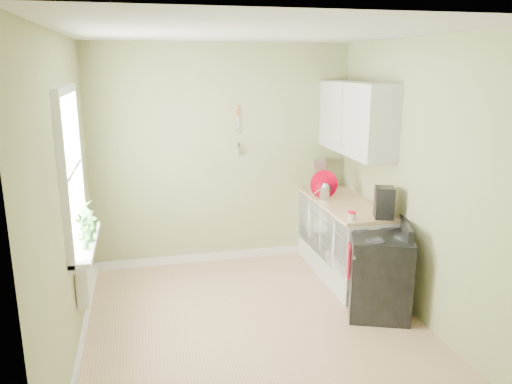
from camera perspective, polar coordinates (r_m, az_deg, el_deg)
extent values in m
cube|color=tan|center=(4.94, 0.04, -15.37)|extent=(3.20, 3.60, 0.02)
cube|color=white|center=(4.30, 0.04, 17.95)|extent=(3.20, 3.60, 0.02)
cube|color=tan|center=(6.16, -3.86, 4.13)|extent=(3.20, 0.02, 2.70)
cube|color=tan|center=(4.36, -21.02, -1.10)|extent=(0.02, 3.60, 2.70)
cube|color=tan|center=(5.04, 18.15, 1.13)|extent=(0.02, 3.60, 2.70)
cube|color=white|center=(6.01, 10.00, -5.38)|extent=(0.60, 1.60, 0.87)
cube|color=tan|center=(5.86, 10.10, -1.20)|extent=(0.64, 1.60, 0.04)
cube|color=white|center=(5.83, 11.35, 8.27)|extent=(0.35, 1.40, 0.80)
cube|color=white|center=(4.60, -20.54, 2.28)|extent=(0.02, 1.00, 1.30)
cube|color=white|center=(4.52, -21.05, 10.82)|extent=(0.06, 1.14, 0.07)
cube|color=white|center=(4.78, -19.58, -5.75)|extent=(0.06, 1.14, 0.07)
cube|color=white|center=(4.60, -20.29, 2.30)|extent=(0.04, 1.00, 0.04)
cube|color=white|center=(4.77, -18.88, -5.55)|extent=(0.18, 1.14, 0.04)
cube|color=white|center=(4.84, -18.97, -9.44)|extent=(0.12, 0.50, 0.35)
cylinder|color=tan|center=(6.10, -2.02, 9.07)|extent=(0.02, 0.02, 0.10)
cylinder|color=silver|center=(6.11, -2.01, 7.95)|extent=(0.01, 0.01, 0.16)
cylinder|color=silver|center=(6.16, -1.98, 4.81)|extent=(0.01, 0.14, 0.14)
cube|color=black|center=(5.21, 13.86, -9.17)|extent=(0.78, 0.83, 0.79)
cube|color=black|center=(5.06, 14.13, -4.88)|extent=(0.78, 0.83, 0.03)
cube|color=black|center=(5.16, 16.71, -3.87)|extent=(0.29, 0.64, 0.12)
cylinder|color=#B2B2B7|center=(4.97, 11.01, -6.32)|extent=(0.22, 0.52, 0.02)
cube|color=#AD1322|center=(5.11, 10.52, -7.66)|extent=(0.09, 0.19, 0.34)
cube|color=#B2B2B7|center=(6.48, 7.31, 0.94)|extent=(0.28, 0.34, 0.08)
cube|color=#B2B2B7|center=(6.57, 6.95, 2.37)|extent=(0.14, 0.11, 0.22)
cube|color=#B2B2B7|center=(6.44, 7.32, 3.30)|extent=(0.22, 0.33, 0.10)
sphere|color=#B2B2B7|center=(6.54, 6.99, 3.74)|extent=(0.12, 0.12, 0.12)
cylinder|color=silver|center=(6.41, 7.51, 1.34)|extent=(0.17, 0.17, 0.14)
cylinder|color=silver|center=(5.86, 7.84, -0.12)|extent=(0.12, 0.12, 0.16)
cone|color=silver|center=(5.83, 7.87, 0.83)|extent=(0.12, 0.12, 0.04)
cylinder|color=silver|center=(5.82, 7.07, 0.08)|extent=(0.11, 0.04, 0.08)
cube|color=black|center=(5.26, 14.45, -1.17)|extent=(0.24, 0.26, 0.33)
cylinder|color=black|center=(5.28, 14.11, -2.21)|extent=(0.10, 0.10, 0.11)
cylinder|color=#B0001D|center=(5.90, 7.78, 0.87)|extent=(0.34, 0.07, 0.34)
cylinder|color=#BDB696|center=(5.15, 10.90, -2.76)|extent=(0.08, 0.08, 0.08)
cylinder|color=#B0001D|center=(5.13, 10.92, -2.30)|extent=(0.08, 0.08, 0.01)
imported|color=#346E30|center=(4.51, -19.17, -4.26)|extent=(0.19, 0.21, 0.32)
imported|color=#346E30|center=(4.70, -18.94, -3.67)|extent=(0.21, 0.21, 0.30)
imported|color=#346E30|center=(4.94, -18.68, -2.61)|extent=(0.20, 0.20, 0.32)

